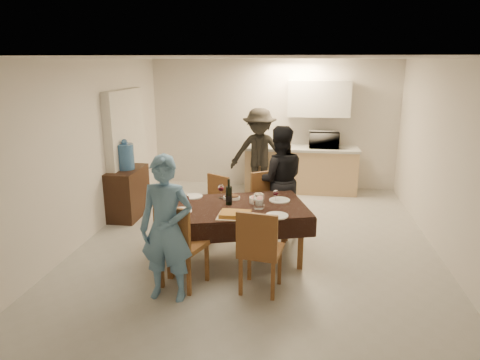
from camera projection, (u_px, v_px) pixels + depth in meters
The scene contains 33 objects.
floor at pixel (257, 242), 6.26m from camera, with size 5.00×6.00×0.02m, color #A4A4A0.
ceiling at pixel (260, 58), 5.56m from camera, with size 5.00×6.00×0.02m, color white.
wall_back at pixel (273, 124), 8.77m from camera, with size 5.00×0.02×2.60m, color silver.
wall_front at pixel (217, 245), 3.05m from camera, with size 5.00×0.02×2.60m, color silver.
wall_left at pixel (88, 150), 6.25m from camera, with size 0.02×6.00×2.60m, color silver.
wall_right at pixel (449, 161), 5.57m from camera, with size 0.02×6.00×2.60m, color silver.
stub_partition at pixel (127, 151), 7.45m from camera, with size 0.15×1.40×2.10m, color beige.
kitchen_base_cabinet at pixel (301, 170), 8.62m from camera, with size 2.20×0.60×0.86m, color tan.
kitchen_worktop at pixel (301, 148), 8.50m from camera, with size 2.24×0.64×0.05m, color #B3B4AF.
upper_cabinet at pixel (319, 99), 8.33m from camera, with size 1.20×0.34×0.70m, color white.
dining_table at pixel (232, 208), 5.56m from camera, with size 2.15×1.62×0.74m.
chair_near_left at pixel (181, 238), 4.84m from camera, with size 0.60×0.61×0.56m.
chair_near_right at pixel (260, 244), 4.72m from camera, with size 0.52×0.52×0.54m.
chair_far_left at pixel (209, 202), 6.30m from camera, with size 0.56×0.58×0.49m.
chair_far_right at pixel (270, 202), 6.16m from camera, with size 0.61×0.64×0.53m.
console at pixel (128, 193), 7.21m from camera, with size 0.45×0.89×0.83m, color black.
water_jug at pixel (125, 157), 7.04m from camera, with size 0.28×0.28×0.42m, color #3B6DAB.
wine_bottle at pixel (229, 192), 5.56m from camera, with size 0.09×0.09×0.35m, color black, non-canonical shape.
water_pitcher at pixel (259, 201), 5.43m from camera, with size 0.13×0.13×0.20m, color white.
savoury_tart at pixel (235, 214), 5.17m from camera, with size 0.43×0.32×0.05m, color #BE8A37.
salad_bowl at pixel (256, 200), 5.68m from camera, with size 0.19×0.19×0.07m, color white.
mushroom_dish at pixel (232, 198), 5.82m from camera, with size 0.21×0.21×0.04m, color white.
wine_glass_a at pixel (186, 202), 5.36m from camera, with size 0.09×0.09×0.21m, color white, non-canonical shape.
wine_glass_b at pixel (276, 196), 5.70m from camera, with size 0.08×0.08×0.17m, color white, non-canonical shape.
wine_glass_c at pixel (221, 191), 5.84m from camera, with size 0.09×0.09×0.20m, color white, non-canonical shape.
plate_near_left at pixel (181, 211), 5.35m from camera, with size 0.28×0.28×0.02m, color white.
plate_near_right at pixel (277, 216), 5.18m from camera, with size 0.28×0.28×0.02m, color white.
plate_far_left at pixel (193, 196), 5.92m from camera, with size 0.27×0.27×0.02m, color white.
plate_far_right at pixel (279, 200), 5.76m from camera, with size 0.28×0.28×0.02m, color white.
microwave at pixel (324, 140), 8.39m from camera, with size 0.57×0.39×0.32m, color white.
person_near at pixel (166, 229), 4.61m from camera, with size 0.59×0.39×1.63m, color #5886B1.
person_far at pixel (279, 180), 6.46m from camera, with size 0.80×0.62×1.65m, color black.
person_kitchen at pixel (259, 153), 8.18m from camera, with size 1.11×0.64×1.71m, color black.
Camera 1 is at (0.56, -5.76, 2.57)m, focal length 32.00 mm.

